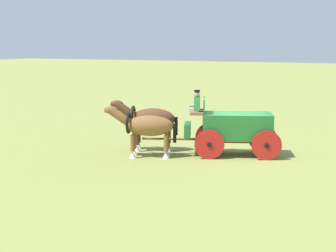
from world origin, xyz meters
TOP-DOWN VIEW (x-y plane):
  - ground_plane at (0.00, 0.00)m, footprint 220.00×220.00m
  - show_wagon at (0.15, 0.06)m, footprint 5.76×3.09m
  - draft_horse_near at (3.27, 2.05)m, footprint 2.92×1.63m
  - draft_horse_off at (3.75, 0.84)m, footprint 2.90×1.66m

SIDE VIEW (x-z plane):
  - ground_plane at x=0.00m, z-range 0.00..0.00m
  - show_wagon at x=0.15m, z-range -0.18..2.64m
  - draft_horse_near at x=3.27m, z-range 0.21..2.36m
  - draft_horse_off at x=3.75m, z-range 0.25..2.50m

